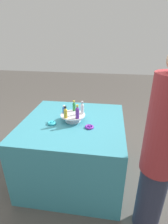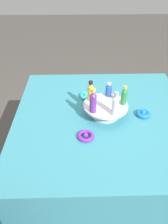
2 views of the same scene
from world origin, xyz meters
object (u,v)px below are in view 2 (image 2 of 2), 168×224
Objects in this scene: bottle_purple at (93,101)px; bottle_clear at (115,105)px; display_stand at (105,108)px; bottle_gold at (91,91)px; ribbon_bow_teal at (86,95)px; bottle_green at (124,96)px; ribbon_bow_blue at (143,114)px; ribbon_bow_purple at (86,136)px; bottle_blue at (109,90)px.

bottle_purple is 1.03× the size of bottle_clear.
bottle_clear reaches higher than display_stand.
bottle_clear is 0.20m from bottle_gold.
ribbon_bow_teal is at bearing 7.31° from bottle_gold.
display_stand is 0.14m from bottle_purple.
bottle_green is 0.17m from ribbon_bow_blue.
ribbon_bow_purple is at bearing 147.43° from display_stand.
ribbon_bow_teal is (0.30, 0.14, -0.13)m from bottle_clear.
bottle_green reaches higher than ribbon_bow_teal.
bottle_gold is 1.40× the size of ribbon_bow_purple.
ribbon_bow_teal is (0.21, 0.11, -0.04)m from display_stand.
bottle_blue reaches higher than display_stand.
display_stand is 0.13m from bottle_gold.
bottle_blue is 0.35m from ribbon_bow_purple.
bottle_blue is 0.98× the size of ribbon_bow_purple.
bottle_gold reaches higher than bottle_green.
ribbon_bow_purple is (-0.30, 0.15, -0.11)m from bottle_blue.
bottle_purple reaches higher than ribbon_bow_blue.
bottle_green is 1.32× the size of ribbon_bow_purple.
bottle_green is (0.01, -0.10, 0.08)m from display_stand.
ribbon_bow_teal is (0.27, 0.03, -0.13)m from bottle_purple.
ribbon_bow_purple is (-0.40, 0.02, -0.00)m from ribbon_bow_teal.
bottle_blue reaches higher than ribbon_bow_purple.
ribbon_bow_purple is at bearing 131.35° from bottle_green.
ribbon_bow_blue is (0.18, -0.36, 0.00)m from ribbon_bow_purple.
bottle_green reaches higher than bottle_blue.
bottle_purple reaches higher than display_stand.
bottle_purple is at bearing 147.28° from bottle_blue.
bottle_gold is at bearing 78.20° from ribbon_bow_blue.
ribbon_bow_purple is (-0.10, 0.16, -0.13)m from bottle_clear.
bottle_gold is (0.06, 0.09, 0.09)m from display_stand.
bottle_gold is (-0.04, 0.11, 0.02)m from bottle_blue.
ribbon_bow_teal is 1.06× the size of ribbon_bow_blue.
bottle_green is 0.20m from bottle_gold.
ribbon_bow_purple is (-0.13, 0.04, -0.13)m from bottle_purple.
display_stand is at bearing 21.28° from bottle_clear.
ribbon_bow_purple is at bearing 161.17° from bottle_purple.
ribbon_bow_teal is (0.15, 0.02, -0.12)m from bottle_gold.
bottle_green is at bearing -104.72° from bottle_gold.
bottle_blue is 1.03× the size of ribbon_bow_blue.
bottle_green is at bearing -133.47° from ribbon_bow_teal.
bottle_purple is (-0.07, 0.08, 0.09)m from display_stand.
bottle_purple is at bearing -176.72° from bottle_gold.
bottle_blue is at bearing -14.72° from display_stand.
bottle_gold is at bearing 39.28° from bottle_clear.
ribbon_bow_purple is 0.40m from ribbon_bow_blue.
bottle_clear reaches higher than ribbon_bow_teal.
bottle_gold reaches higher than ribbon_bow_purple.
bottle_blue is (0.17, -0.11, -0.03)m from bottle_purple.
ribbon_bow_blue is at bearing -79.91° from bottle_purple.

